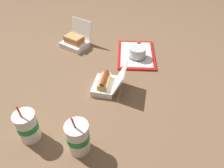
{
  "coord_description": "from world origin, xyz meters",
  "views": [
    {
      "loc": [
        0.99,
        0.01,
        0.87
      ],
      "look_at": [
        0.03,
        -0.01,
        0.05
      ],
      "focal_mm": 35.0,
      "sensor_mm": 36.0,
      "label": 1
    }
  ],
  "objects_px": {
    "food_tray": "(136,55)",
    "ketchup_cup": "(139,45)",
    "clamshell_sandwich_center": "(75,41)",
    "soda_cup_front": "(78,138)",
    "clamshell_hotdog_back": "(106,84)",
    "soda_cup_corner": "(27,126)",
    "cake_container": "(137,53)",
    "plastic_fork": "(141,47)"
  },
  "relations": [
    {
      "from": "soda_cup_front",
      "to": "plastic_fork",
      "type": "bearing_deg",
      "value": 158.31
    },
    {
      "from": "plastic_fork",
      "to": "clamshell_hotdog_back",
      "type": "relative_size",
      "value": 0.51
    },
    {
      "from": "food_tray",
      "to": "ketchup_cup",
      "type": "bearing_deg",
      "value": 166.84
    },
    {
      "from": "clamshell_sandwich_center",
      "to": "soda_cup_front",
      "type": "distance_m",
      "value": 0.91
    },
    {
      "from": "ketchup_cup",
      "to": "clamshell_hotdog_back",
      "type": "relative_size",
      "value": 0.19
    },
    {
      "from": "plastic_fork",
      "to": "clamshell_sandwich_center",
      "type": "relative_size",
      "value": 0.43
    },
    {
      "from": "clamshell_hotdog_back",
      "to": "soda_cup_corner",
      "type": "distance_m",
      "value": 0.49
    },
    {
      "from": "clamshell_hotdog_back",
      "to": "soda_cup_corner",
      "type": "xyz_separation_m",
      "value": [
        0.35,
        -0.34,
        0.04
      ]
    },
    {
      "from": "cake_container",
      "to": "plastic_fork",
      "type": "bearing_deg",
      "value": 162.97
    },
    {
      "from": "ketchup_cup",
      "to": "plastic_fork",
      "type": "xyz_separation_m",
      "value": [
        0.02,
        0.02,
        -0.01
      ]
    },
    {
      "from": "clamshell_hotdog_back",
      "to": "soda_cup_corner",
      "type": "bearing_deg",
      "value": -44.08
    },
    {
      "from": "clamshell_hotdog_back",
      "to": "soda_cup_corner",
      "type": "height_order",
      "value": "soda_cup_corner"
    },
    {
      "from": "soda_cup_corner",
      "to": "ketchup_cup",
      "type": "bearing_deg",
      "value": 145.62
    },
    {
      "from": "food_tray",
      "to": "soda_cup_corner",
      "type": "bearing_deg",
      "value": -36.92
    },
    {
      "from": "ketchup_cup",
      "to": "soda_cup_front",
      "type": "xyz_separation_m",
      "value": [
        0.89,
        -0.33,
        0.06
      ]
    },
    {
      "from": "cake_container",
      "to": "soda_cup_corner",
      "type": "bearing_deg",
      "value": -38.72
    },
    {
      "from": "clamshell_sandwich_center",
      "to": "soda_cup_corner",
      "type": "relative_size",
      "value": 1.17
    },
    {
      "from": "food_tray",
      "to": "cake_container",
      "type": "distance_m",
      "value": 0.06
    },
    {
      "from": "clamshell_hotdog_back",
      "to": "soda_cup_front",
      "type": "height_order",
      "value": "soda_cup_front"
    },
    {
      "from": "clamshell_hotdog_back",
      "to": "soda_cup_front",
      "type": "distance_m",
      "value": 0.43
    },
    {
      "from": "cake_container",
      "to": "soda_cup_front",
      "type": "bearing_deg",
      "value": -22.46
    },
    {
      "from": "ketchup_cup",
      "to": "clamshell_sandwich_center",
      "type": "height_order",
      "value": "clamshell_sandwich_center"
    },
    {
      "from": "ketchup_cup",
      "to": "soda_cup_corner",
      "type": "xyz_separation_m",
      "value": [
        0.83,
        -0.57,
        0.05
      ]
    },
    {
      "from": "food_tray",
      "to": "ketchup_cup",
      "type": "height_order",
      "value": "ketchup_cup"
    },
    {
      "from": "clamshell_sandwich_center",
      "to": "clamshell_hotdog_back",
      "type": "bearing_deg",
      "value": 28.09
    },
    {
      "from": "ketchup_cup",
      "to": "soda_cup_front",
      "type": "relative_size",
      "value": 0.18
    },
    {
      "from": "cake_container",
      "to": "soda_cup_corner",
      "type": "height_order",
      "value": "soda_cup_corner"
    },
    {
      "from": "clamshell_sandwich_center",
      "to": "soda_cup_corner",
      "type": "xyz_separation_m",
      "value": [
        0.83,
        -0.09,
        0.04
      ]
    },
    {
      "from": "cake_container",
      "to": "clamshell_sandwich_center",
      "type": "xyz_separation_m",
      "value": [
        -0.15,
        -0.46,
        -0.0
      ]
    },
    {
      "from": "food_tray",
      "to": "soda_cup_front",
      "type": "relative_size",
      "value": 1.68
    },
    {
      "from": "clamshell_sandwich_center",
      "to": "food_tray",
      "type": "bearing_deg",
      "value": 76.03
    },
    {
      "from": "clamshell_hotdog_back",
      "to": "soda_cup_front",
      "type": "bearing_deg",
      "value": -13.99
    },
    {
      "from": "soda_cup_corner",
      "to": "food_tray",
      "type": "bearing_deg",
      "value": 143.08
    },
    {
      "from": "plastic_fork",
      "to": "soda_cup_corner",
      "type": "xyz_separation_m",
      "value": [
        0.81,
        -0.58,
        0.06
      ]
    },
    {
      "from": "ketchup_cup",
      "to": "soda_cup_corner",
      "type": "relative_size",
      "value": 0.18
    },
    {
      "from": "clamshell_sandwich_center",
      "to": "plastic_fork",
      "type": "bearing_deg",
      "value": 86.78
    },
    {
      "from": "clamshell_sandwich_center",
      "to": "ketchup_cup",
      "type": "bearing_deg",
      "value": 89.28
    },
    {
      "from": "soda_cup_front",
      "to": "clamshell_sandwich_center",
      "type": "bearing_deg",
      "value": -170.22
    },
    {
      "from": "food_tray",
      "to": "clamshell_sandwich_center",
      "type": "height_order",
      "value": "clamshell_sandwich_center"
    },
    {
      "from": "cake_container",
      "to": "clamshell_hotdog_back",
      "type": "height_order",
      "value": "clamshell_hotdog_back"
    },
    {
      "from": "ketchup_cup",
      "to": "plastic_fork",
      "type": "bearing_deg",
      "value": 38.34
    },
    {
      "from": "soda_cup_front",
      "to": "cake_container",
      "type": "bearing_deg",
      "value": 157.54
    }
  ]
}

